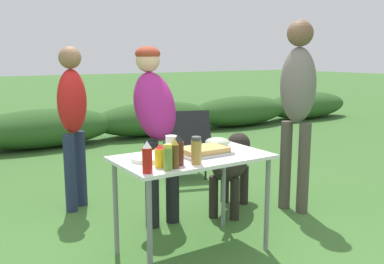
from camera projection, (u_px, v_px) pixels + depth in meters
ground_plane at (192, 251)px, 3.21m from camera, size 60.00×60.00×0.00m
shrub_hedge at (43, 128)px, 6.81m from camera, size 14.40×0.90×0.62m
folding_table at (192, 166)px, 3.09m from camera, size 1.10×0.64×0.74m
food_tray at (204, 151)px, 3.10m from camera, size 0.38×0.26×0.06m
plate_stack at (148, 159)px, 2.93m from camera, size 0.23×0.23×0.03m
mixing_bowl at (218, 142)px, 3.39m from camera, size 0.19×0.19×0.07m
paper_cup_stack at (171, 147)px, 3.00m from camera, size 0.08×0.08×0.16m
beer_bottle at (175, 154)px, 2.72m from camera, size 0.06×0.06×0.20m
ketchup_bottle at (147, 158)px, 2.61m from camera, size 0.06×0.06×0.20m
bbq_sauce_bottle at (178, 151)px, 2.80m from camera, size 0.08×0.08×0.20m
mustard_bottle at (160, 156)px, 2.76m from camera, size 0.07×0.07×0.15m
spice_jar at (196, 151)px, 2.84m from camera, size 0.07×0.07×0.18m
relish_jar at (168, 158)px, 2.68m from camera, size 0.06×0.06×0.17m
standing_person_in_dark_puffer at (155, 115)px, 3.66m from camera, size 0.38×0.48×1.53m
standing_person_in_olive_jacket at (297, 97)px, 3.89m from camera, size 0.33×0.39×1.76m
standing_person_in_navy_coat at (73, 113)px, 3.97m from camera, size 0.40×0.39×1.54m
dog at (231, 163)px, 4.06m from camera, size 0.88×0.75×0.68m
camp_chair_green_behind_table at (187, 140)px, 5.03m from camera, size 0.63×0.71×0.83m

